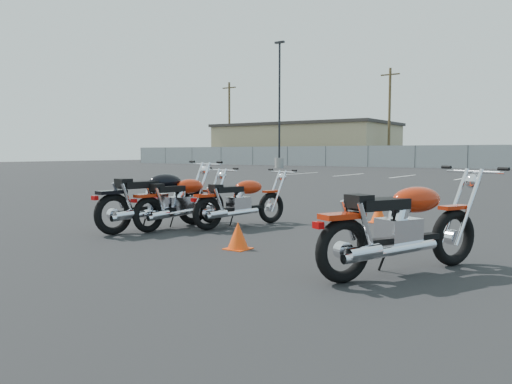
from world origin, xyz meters
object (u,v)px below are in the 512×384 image
Objects in this scene: motorcycle_front_red at (241,201)px; motorcycle_third_red at (182,201)px; motorcycle_second_black at (155,199)px; motorcycle_rear_red at (403,226)px.

motorcycle_third_red is at bearing -138.31° from motorcycle_front_red.
motorcycle_rear_red is at bearing -8.95° from motorcycle_second_black.
motorcycle_third_red is (0.22, 0.37, -0.05)m from motorcycle_second_black.
motorcycle_second_black is 4.26m from motorcycle_rear_red.
motorcycle_second_black reaches higher than motorcycle_third_red.
motorcycle_rear_red is (3.99, -1.04, 0.05)m from motorcycle_third_red.
motorcycle_front_red is 0.89× the size of motorcycle_rear_red.
motorcycle_front_red is 1.39m from motorcycle_second_black.
motorcycle_front_red is 0.96× the size of motorcycle_third_red.
motorcycle_third_red is at bearing 165.44° from motorcycle_rear_red.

